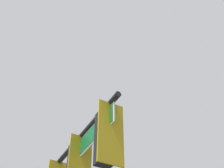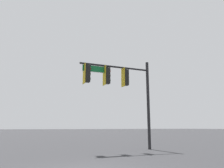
# 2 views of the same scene
# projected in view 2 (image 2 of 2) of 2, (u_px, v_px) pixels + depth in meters

# --- Properties ---
(signal_pole_near) EXTENTS (5.07, 0.67, 6.08)m
(signal_pole_near) POSITION_uv_depth(u_px,v_px,m) (120.00, 84.00, 14.69)
(signal_pole_near) COLOR black
(signal_pole_near) RESTS_ON ground_plane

